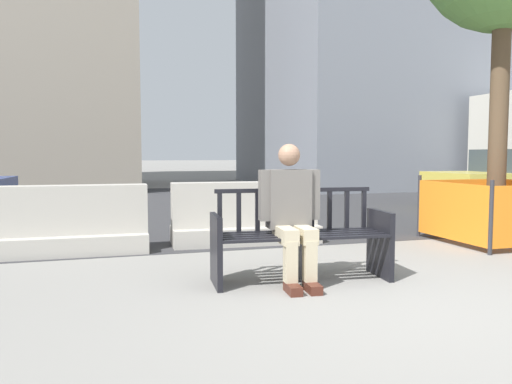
{
  "coord_description": "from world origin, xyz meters",
  "views": [
    {
      "loc": [
        -2.52,
        -3.35,
        1.21
      ],
      "look_at": [
        -0.74,
        2.54,
        0.75
      ],
      "focal_mm": 35.0,
      "sensor_mm": 36.0,
      "label": 1
    }
  ],
  "objects_px": {
    "jersey_barrier_centre": "(245,218)",
    "construction_fence": "(495,209)",
    "street_bench": "(300,240)",
    "seated_person": "(291,210)",
    "jersey_barrier_left": "(64,226)"
  },
  "relations": [
    {
      "from": "jersey_barrier_centre",
      "to": "construction_fence",
      "type": "xyz_separation_m",
      "value": [
        3.33,
        -0.93,
        0.11
      ]
    },
    {
      "from": "street_bench",
      "to": "jersey_barrier_centre",
      "type": "xyz_separation_m",
      "value": [
        0.04,
        2.12,
        -0.06
      ]
    },
    {
      "from": "street_bench",
      "to": "seated_person",
      "type": "xyz_separation_m",
      "value": [
        -0.11,
        -0.05,
        0.29
      ]
    },
    {
      "from": "seated_person",
      "to": "street_bench",
      "type": "bearing_deg",
      "value": 23.13
    },
    {
      "from": "jersey_barrier_left",
      "to": "construction_fence",
      "type": "xyz_separation_m",
      "value": [
        5.66,
        -0.85,
        0.11
      ]
    },
    {
      "from": "street_bench",
      "to": "seated_person",
      "type": "bearing_deg",
      "value": -156.87
    },
    {
      "from": "street_bench",
      "to": "jersey_barrier_centre",
      "type": "relative_size",
      "value": 0.85
    },
    {
      "from": "seated_person",
      "to": "jersey_barrier_left",
      "type": "bearing_deg",
      "value": 136.23
    },
    {
      "from": "jersey_barrier_left",
      "to": "seated_person",
      "type": "bearing_deg",
      "value": -43.77
    },
    {
      "from": "jersey_barrier_left",
      "to": "construction_fence",
      "type": "height_order",
      "value": "construction_fence"
    },
    {
      "from": "seated_person",
      "to": "jersey_barrier_centre",
      "type": "bearing_deg",
      "value": 85.95
    },
    {
      "from": "street_bench",
      "to": "construction_fence",
      "type": "bearing_deg",
      "value": 19.39
    },
    {
      "from": "jersey_barrier_centre",
      "to": "street_bench",
      "type": "bearing_deg",
      "value": -91.08
    },
    {
      "from": "street_bench",
      "to": "construction_fence",
      "type": "relative_size",
      "value": 1.16
    },
    {
      "from": "street_bench",
      "to": "jersey_barrier_centre",
      "type": "distance_m",
      "value": 2.12
    }
  ]
}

